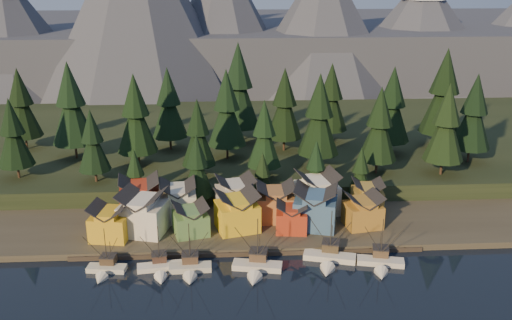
{
  "coord_description": "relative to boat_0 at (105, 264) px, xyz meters",
  "views": [
    {
      "loc": [
        -4.74,
        -99.31,
        63.04
      ],
      "look_at": [
        2.7,
        30.0,
        17.62
      ],
      "focal_mm": 40.0,
      "sensor_mm": 36.0,
      "label": 1
    }
  ],
  "objects": [
    {
      "name": "house_front_3",
      "position": [
        28.62,
        16.49,
        4.42
      ],
      "size": [
        11.49,
        11.17,
        9.68
      ],
      "rotation": [
        0.0,
        0.0,
        0.26
      ],
      "color": "yellow",
      "rests_on": "shore_strip"
    },
    {
      "name": "tree_hill_2",
      "position": [
        -9.29,
        38.84,
        14.94
      ],
      "size": [
        8.73,
        8.73,
        20.33
      ],
      "color": "#332319",
      "rests_on": "hillside"
    },
    {
      "name": "boat_3",
      "position": [
        32.26,
        -1.22,
        0.3
      ],
      "size": [
        11.38,
        12.02,
        12.89
      ],
      "rotation": [
        0.0,
        0.0,
        -0.19
      ],
      "color": "beige",
      "rests_on": "ground"
    },
    {
      "name": "boat_2",
      "position": [
        18.08,
        -0.85,
        0.23
      ],
      "size": [
        9.39,
        10.19,
        12.0
      ],
      "rotation": [
        0.0,
        0.0,
        0.03
      ],
      "color": "beige",
      "rests_on": "ground"
    },
    {
      "name": "tree_hill_16",
      "position": [
        -37.29,
        68.84,
        18.12
      ],
      "size": [
        11.22,
        11.22,
        26.14
      ],
      "color": "#332319",
      "rests_on": "hillside"
    },
    {
      "name": "tree_shore_1",
      "position": [
        18.71,
        30.84,
        10.21
      ],
      "size": [
        8.54,
        8.54,
        19.9
      ],
      "color": "#332319",
      "rests_on": "shore_strip"
    },
    {
      "name": "house_back_3",
      "position": [
        38.18,
        21.59,
        4.35
      ],
      "size": [
        9.4,
        8.37,
        9.55
      ],
      "rotation": [
        0.0,
        0.0,
        0.0
      ],
      "color": "#986336",
      "rests_on": "shore_strip"
    },
    {
      "name": "house_back_0",
      "position": [
        4.38,
        24.76,
        4.91
      ],
      "size": [
        11.03,
        10.7,
        10.62
      ],
      "rotation": [
        0.0,
        0.0,
        0.15
      ],
      "color": "#9F2D18",
      "rests_on": "shore_strip"
    },
    {
      "name": "shore_strip",
      "position": [
        30.71,
        30.84,
        -1.41
      ],
      "size": [
        400.0,
        50.0,
        1.5
      ],
      "primitive_type": "cube",
      "color": "#393429",
      "rests_on": "ground"
    },
    {
      "name": "boat_1",
      "position": [
        11.61,
        -0.06,
        -0.14
      ],
      "size": [
        10.22,
        10.9,
        10.96
      ],
      "rotation": [
        0.0,
        0.0,
        0.14
      ],
      "color": "silver",
      "rests_on": "ground"
    },
    {
      "name": "boat_6",
      "position": [
        59.38,
        -0.72,
        0.03
      ],
      "size": [
        10.84,
        11.41,
        11.74
      ],
      "rotation": [
        0.0,
        0.0,
        -0.22
      ],
      "color": "beige",
      "rests_on": "ground"
    },
    {
      "name": "house_back_4",
      "position": [
        49.4,
        25.38,
        5.0
      ],
      "size": [
        11.55,
        11.24,
        10.78
      ],
      "rotation": [
        0.0,
        0.0,
        0.2
      ],
      "color": "white",
      "rests_on": "shore_strip"
    },
    {
      "name": "tree_hill_0",
      "position": [
        -31.29,
        42.84,
        16.22
      ],
      "size": [
        9.73,
        9.73,
        22.67
      ],
      "color": "#332319",
      "rests_on": "hillside"
    },
    {
      "name": "tree_hill_6",
      "position": [
        26.71,
        55.84,
        18.88
      ],
      "size": [
        11.82,
        11.82,
        27.53
      ],
      "color": "#332319",
      "rests_on": "hillside"
    },
    {
      "name": "house_front_4",
      "position": [
        41.65,
        15.3,
        3.26
      ],
      "size": [
        8.14,
        8.65,
        7.47
      ],
      "rotation": [
        0.0,
        0.0,
        -0.12
      ],
      "color": "#A33019",
      "rests_on": "shore_strip"
    },
    {
      "name": "tree_shore_2",
      "position": [
        35.71,
        30.84,
        7.38
      ],
      "size": [
        6.33,
        6.33,
        14.74
      ],
      "color": "#332319",
      "rests_on": "shore_strip"
    },
    {
      "name": "tree_shore_4",
      "position": [
        61.71,
        30.84,
        7.86
      ],
      "size": [
        6.71,
        6.71,
        15.62
      ],
      "color": "#332319",
      "rests_on": "shore_strip"
    },
    {
      "name": "ground",
      "position": [
        30.71,
        -9.16,
        -2.16
      ],
      "size": [
        500.0,
        500.0,
        0.0
      ],
      "primitive_type": "plane",
      "color": "black",
      "rests_on": "ground"
    },
    {
      "name": "house_front_2",
      "position": [
        17.58,
        14.81,
        3.33
      ],
      "size": [
        9.5,
        9.54,
        7.61
      ],
      "rotation": [
        0.0,
        0.0,
        0.26
      ],
      "color": "#598749",
      "rests_on": "shore_strip"
    },
    {
      "name": "house_front_1",
      "position": [
        6.31,
        16.05,
        4.87
      ],
      "size": [
        12.29,
        12.0,
        10.53
      ],
      "rotation": [
        0.0,
        0.0,
        -0.25
      ],
      "color": "silver",
      "rests_on": "shore_strip"
    },
    {
      "name": "tree_hill_1",
      "position": [
        -19.29,
        58.84,
        20.07
      ],
      "size": [
        12.75,
        12.75,
        29.7
      ],
      "color": "#332319",
      "rests_on": "hillside"
    },
    {
      "name": "hillside",
      "position": [
        30.71,
        80.84,
        0.84
      ],
      "size": [
        420.0,
        100.0,
        6.0
      ],
      "primitive_type": "cube",
      "color": "black",
      "rests_on": "ground"
    },
    {
      "name": "tree_hill_8",
      "position": [
        44.71,
        62.84,
        18.28
      ],
      "size": [
        11.34,
        11.34,
        26.42
      ],
      "color": "#332319",
      "rests_on": "hillside"
    },
    {
      "name": "dock",
      "position": [
        30.71,
        7.34,
        -1.66
      ],
      "size": [
        80.0,
        4.0,
        1.0
      ],
      "primitive_type": "cube",
      "color": "#41382E",
      "rests_on": "ground"
    },
    {
      "name": "boat_0",
      "position": [
        0.0,
        0.0,
        0.0
      ],
      "size": [
        8.79,
        9.37,
        10.87
      ],
      "rotation": [
        0.0,
        0.0,
        -0.13
      ],
      "color": "beige",
      "rests_on": "ground"
    },
    {
      "name": "house_front_6",
      "position": [
        59.25,
        16.55,
        3.72
      ],
      "size": [
        9.55,
        9.18,
        8.34
      ],
      "rotation": [
        0.0,
        0.0,
        0.17
      ],
      "color": "#A8762B",
      "rests_on": "shore_strip"
    },
    {
      "name": "tree_hill_3",
      "position": [
        0.71,
        50.84,
        18.83
      ],
      "size": [
        11.77,
        11.77,
        27.42
      ],
      "color": "#332319",
      "rests_on": "hillside"
    },
    {
      "name": "house_back_5",
      "position": [
        62.32,
        24.67,
        3.78
      ],
      "size": [
        8.0,
        8.09,
        8.46
      ],
      "rotation": [
        0.0,
        0.0,
        -0.07
      ],
      "color": "olive",
      "rests_on": "shore_strip"
    },
    {
      "name": "tree_hill_12",
      "position": [
        76.71,
        56.84,
        18.93
      ],
      "size": [
        11.85,
        11.85,
        27.61
      ],
      "color": "#332319",
      "rests_on": "hillside"
    },
    {
      "name": "tree_shore_3",
      "position": [
        49.71,
        30.84,
        9.01
      ],
      "size": [
        7.61,
        7.61,
        17.72
      ],
      "color": "#332319",
      "rests_on": "shore_strip"
    },
    {
      "name": "boat_5",
      "position": [
        48.48,
        1.76,
        0.19
      ],
      "size": [
        12.3,
        12.86,
        12.84
      ],
      "rotation": [
        0.0,
        0.0,
        -0.27
      ],
      "color": "beige",
      "rests_on": "ground"
    },
    {
      "name": "tree_hill_4",
      "position": [
        8.71,
        65.84,
        18.27
      ],
      "size": [
        11.34,
        11.34,
        26.41
      ],
      "color": "#332319",
      "rests_on": "hillside"
    },
    {
      "name": "tree_hill_11",
      "position": [
        68.71,
        40.84,
        17.48
      ],
      "size": [
        10.72,
        10.72,
        24.97
      ],
      "color": "#332319",
      "rests_on": "hillside"
    },
    {
      "name": "tree_hill_13",
      "position": [
        86.71,
        38.84,
        18.15
      ],
      "size": [
        11.24,
        11.24,
        26.18
      ],
      "color": "#332319",
      "rests_on": "hillside"
    },
    {
      "name": "tree_hill_7",
      "position": [
        36.71,
        38.84,
        15.98
      ],
      "size": [
        9.54,
        9.54,
        22.22
      ],
      "color": "#332319",
      "rests_on": "hillside"
    },
    {
      "name": "tree_hill_14",
      "position": [
        94.71,
        62.84,
        21.3
      ],
      "size": [
        13.71,
        13.71,
        31.94
      ],
      "color": "#332319",
      "rests_on": "hillside"
    },
    {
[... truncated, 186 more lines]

